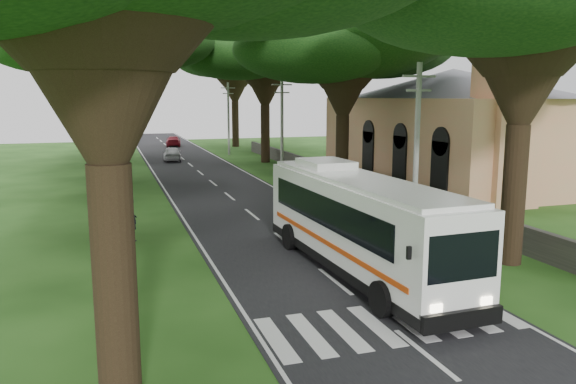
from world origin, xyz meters
TOP-DOWN VIEW (x-y plane):
  - ground at (0.00, 0.00)m, footprint 140.00×140.00m
  - road at (0.00, 25.00)m, footprint 8.00×120.00m
  - crosswalk at (0.00, -2.00)m, footprint 8.00×3.00m
  - property_wall at (9.00, 24.00)m, footprint 0.35×50.00m
  - church at (17.86, 21.55)m, footprint 14.00×24.00m
  - pole_near at (5.50, 6.00)m, footprint 1.60×0.24m
  - pole_mid at (5.50, 26.00)m, footprint 1.60×0.24m
  - pole_far at (5.50, 46.00)m, footprint 1.60×0.24m
  - tree_l_midb at (-7.50, 30.00)m, footprint 14.75×14.75m
  - tree_l_far at (-8.50, 48.00)m, footprint 15.59×15.59m
  - tree_r_mida at (8.00, 20.00)m, footprint 14.47×14.47m
  - tree_r_midb at (7.50, 38.00)m, footprint 15.94×15.94m
  - tree_r_far at (8.50, 56.00)m, footprint 14.12×14.12m
  - coach_bus at (1.22, 2.78)m, footprint 3.26×12.40m
  - distant_car_a at (-1.26, 41.85)m, footprint 2.07×4.40m
  - distant_car_c at (0.80, 58.90)m, footprint 2.38×4.67m
  - pedestrian at (-6.61, 10.26)m, footprint 0.64×0.81m

SIDE VIEW (x-z plane):
  - ground at x=0.00m, z-range 0.00..0.00m
  - crosswalk at x=0.00m, z-range -0.01..0.01m
  - road at x=0.00m, z-range -0.01..0.03m
  - property_wall at x=9.00m, z-range 0.00..1.20m
  - distant_car_c at x=0.80m, z-range 0.03..1.33m
  - distant_car_a at x=-1.26m, z-range 0.03..1.49m
  - pedestrian at x=-6.61m, z-range 0.00..1.95m
  - coach_bus at x=1.22m, z-range 0.14..3.77m
  - pole_near at x=5.50m, z-range 0.18..8.18m
  - pole_mid at x=5.50m, z-range 0.18..8.18m
  - pole_far at x=5.50m, z-range 0.18..8.18m
  - church at x=17.86m, z-range -0.89..10.71m
  - tree_r_mida at x=8.00m, z-range 3.66..17.32m
  - tree_l_midb at x=-7.50m, z-range 4.02..18.53m
  - tree_r_midb at x=7.50m, z-range 3.97..18.82m
  - tree_r_far at x=8.50m, z-range 4.36..19.36m
  - tree_l_far at x=-8.50m, z-range 4.84..21.38m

